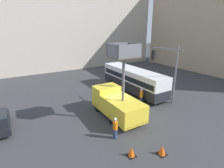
{
  "coord_description": "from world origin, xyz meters",
  "views": [
    {
      "loc": [
        -8.83,
        -13.8,
        8.36
      ],
      "look_at": [
        -0.46,
        0.05,
        3.09
      ],
      "focal_mm": 28.0,
      "sensor_mm": 36.0,
      "label": 1
    }
  ],
  "objects_px": {
    "road_worker_directing": "(141,96)",
    "traffic_cone_near_truck": "(131,152)",
    "road_worker_near_truck": "(115,128)",
    "city_bus": "(133,79)",
    "utility_truck": "(117,102)",
    "traffic_light_pole": "(169,66)",
    "traffic_cone_mid_road": "(162,150)"
  },
  "relations": [
    {
      "from": "road_worker_directing",
      "to": "utility_truck",
      "type": "bearing_deg",
      "value": -100.92
    },
    {
      "from": "traffic_light_pole",
      "to": "traffic_cone_mid_road",
      "type": "xyz_separation_m",
      "value": [
        -6.2,
        -5.45,
        -4.14
      ]
    },
    {
      "from": "utility_truck",
      "to": "city_bus",
      "type": "relative_size",
      "value": 0.65
    },
    {
      "from": "city_bus",
      "to": "road_worker_near_truck",
      "type": "bearing_deg",
      "value": 123.75
    },
    {
      "from": "utility_truck",
      "to": "road_worker_directing",
      "type": "distance_m",
      "value": 4.1
    },
    {
      "from": "road_worker_directing",
      "to": "traffic_cone_mid_road",
      "type": "height_order",
      "value": "road_worker_directing"
    },
    {
      "from": "traffic_cone_near_truck",
      "to": "road_worker_directing",
      "type": "bearing_deg",
      "value": 45.62
    },
    {
      "from": "traffic_cone_near_truck",
      "to": "city_bus",
      "type": "bearing_deg",
      "value": 52.08
    },
    {
      "from": "road_worker_directing",
      "to": "traffic_cone_near_truck",
      "type": "relative_size",
      "value": 2.69
    },
    {
      "from": "traffic_light_pole",
      "to": "road_worker_directing",
      "type": "xyz_separation_m",
      "value": [
        -1.98,
        1.76,
        -3.55
      ]
    },
    {
      "from": "city_bus",
      "to": "traffic_light_pole",
      "type": "xyz_separation_m",
      "value": [
        0.25,
        -5.58,
        2.67
      ]
    },
    {
      "from": "traffic_cone_near_truck",
      "to": "traffic_cone_mid_road",
      "type": "xyz_separation_m",
      "value": [
        1.89,
        -0.96,
        0.01
      ]
    },
    {
      "from": "utility_truck",
      "to": "road_worker_near_truck",
      "type": "relative_size",
      "value": 3.92
    },
    {
      "from": "traffic_cone_mid_road",
      "to": "road_worker_near_truck",
      "type": "bearing_deg",
      "value": 118.86
    },
    {
      "from": "traffic_cone_near_truck",
      "to": "road_worker_near_truck",
      "type": "bearing_deg",
      "value": 86.98
    },
    {
      "from": "city_bus",
      "to": "traffic_light_pole",
      "type": "distance_m",
      "value": 6.19
    },
    {
      "from": "road_worker_near_truck",
      "to": "road_worker_directing",
      "type": "bearing_deg",
      "value": -131.8
    },
    {
      "from": "city_bus",
      "to": "road_worker_near_truck",
      "type": "xyz_separation_m",
      "value": [
        -7.73,
        -7.81,
        -0.9
      ]
    },
    {
      "from": "traffic_light_pole",
      "to": "road_worker_directing",
      "type": "distance_m",
      "value": 4.43
    },
    {
      "from": "city_bus",
      "to": "traffic_cone_mid_road",
      "type": "xyz_separation_m",
      "value": [
        -5.95,
        -11.03,
        -1.47
      ]
    },
    {
      "from": "city_bus",
      "to": "traffic_cone_near_truck",
      "type": "bearing_deg",
      "value": 130.5
    },
    {
      "from": "traffic_light_pole",
      "to": "traffic_cone_near_truck",
      "type": "height_order",
      "value": "traffic_light_pole"
    },
    {
      "from": "utility_truck",
      "to": "traffic_cone_mid_road",
      "type": "height_order",
      "value": "utility_truck"
    },
    {
      "from": "traffic_cone_mid_road",
      "to": "road_worker_directing",
      "type": "bearing_deg",
      "value": 59.65
    },
    {
      "from": "utility_truck",
      "to": "road_worker_near_truck",
      "type": "xyz_separation_m",
      "value": [
        -2.05,
        -3.02,
        -0.6
      ]
    },
    {
      "from": "traffic_cone_near_truck",
      "to": "traffic_cone_mid_road",
      "type": "height_order",
      "value": "traffic_cone_mid_road"
    },
    {
      "from": "city_bus",
      "to": "traffic_cone_near_truck",
      "type": "distance_m",
      "value": 12.85
    },
    {
      "from": "road_worker_near_truck",
      "to": "traffic_cone_near_truck",
      "type": "distance_m",
      "value": 2.33
    },
    {
      "from": "utility_truck",
      "to": "city_bus",
      "type": "distance_m",
      "value": 7.44
    },
    {
      "from": "traffic_light_pole",
      "to": "road_worker_near_truck",
      "type": "xyz_separation_m",
      "value": [
        -7.98,
        -2.23,
        -3.57
      ]
    },
    {
      "from": "traffic_cone_near_truck",
      "to": "utility_truck",
      "type": "bearing_deg",
      "value": 67.61
    },
    {
      "from": "road_worker_directing",
      "to": "traffic_light_pole",
      "type": "bearing_deg",
      "value": 23.47
    }
  ]
}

